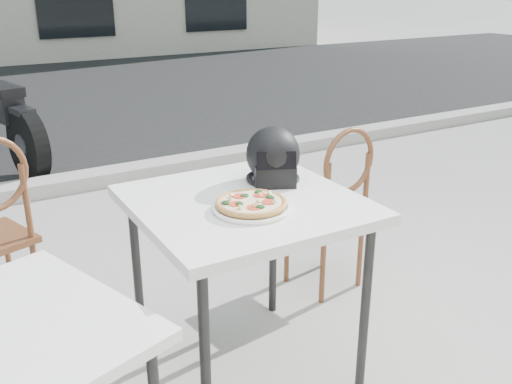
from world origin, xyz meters
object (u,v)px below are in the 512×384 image
plate (251,208)px  cafe_chair_main (335,201)px  helmet (273,158)px  pizza (251,203)px  cafe_table_main (245,216)px

plate → cafe_chair_main: size_ratio=0.34×
plate → helmet: bearing=44.2°
pizza → plate: bearing=-87.8°
cafe_table_main → cafe_chair_main: 0.91m
helmet → cafe_chair_main: helmet is taller
cafe_chair_main → helmet: bearing=17.4°
cafe_table_main → helmet: size_ratio=2.74×
cafe_table_main → pizza: (-0.04, -0.12, 0.11)m
pizza → helmet: 0.36m
cafe_table_main → cafe_chair_main: (0.79, 0.39, -0.22)m
helmet → cafe_chair_main: 0.75m
plate → helmet: helmet is taller
pizza → helmet: bearing=44.2°
plate → helmet: size_ratio=1.03×
cafe_chair_main → cafe_table_main: bearing=19.1°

